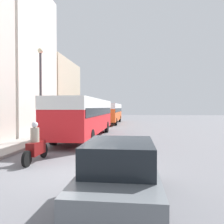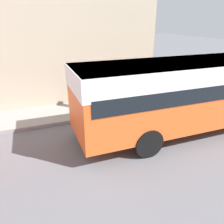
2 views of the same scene
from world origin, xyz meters
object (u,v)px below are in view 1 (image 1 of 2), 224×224
(pedestrian_near_curb, at_px, (79,118))
(bus_following, at_px, (110,111))
(bus_lead, at_px, (85,113))
(motorcycle_behind_lead, at_px, (36,146))
(car_crossing, at_px, (119,170))
(pedestrian_walking_away, at_px, (84,117))

(pedestrian_near_curb, bearing_deg, bus_following, 52.75)
(bus_lead, relative_size, pedestrian_near_curb, 7.25)
(motorcycle_behind_lead, xyz_separation_m, car_crossing, (3.84, -3.48, 0.09))
(car_crossing, height_order, pedestrian_walking_away, pedestrian_walking_away)
(car_crossing, xyz_separation_m, pedestrian_near_curb, (-6.74, 21.51, 0.18))
(motorcycle_behind_lead, distance_m, car_crossing, 5.18)
(motorcycle_behind_lead, relative_size, pedestrian_walking_away, 1.39)
(bus_lead, relative_size, bus_following, 1.02)
(pedestrian_near_curb, relative_size, pedestrian_walking_away, 0.98)
(motorcycle_behind_lead, bearing_deg, car_crossing, -42.21)
(pedestrian_walking_away, bearing_deg, motorcycle_behind_lead, -81.80)
(motorcycle_behind_lead, distance_m, pedestrian_walking_away, 20.89)
(motorcycle_behind_lead, bearing_deg, pedestrian_near_curb, 99.14)
(car_crossing, bearing_deg, bus_lead, -72.66)
(car_crossing, relative_size, pedestrian_walking_away, 2.39)
(bus_lead, relative_size, car_crossing, 2.98)
(bus_following, distance_m, motorcycle_behind_lead, 22.58)
(car_crossing, xyz_separation_m, pedestrian_walking_away, (-6.82, 24.15, 0.19))
(bus_following, relative_size, pedestrian_near_curb, 7.11)
(bus_lead, bearing_deg, car_crossing, -72.66)
(pedestrian_walking_away, bearing_deg, bus_following, 28.01)
(bus_lead, xyz_separation_m, bus_following, (0.19, 14.83, -0.06))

